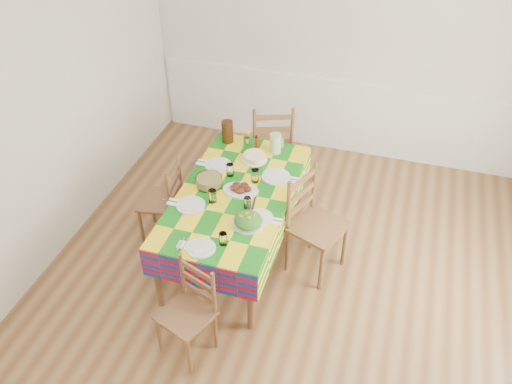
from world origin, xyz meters
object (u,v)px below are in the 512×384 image
at_px(chair_far, 272,145).
at_px(chair_right, 314,224).
at_px(tea_pitcher, 227,132).
at_px(chair_near, 189,312).
at_px(meat_platter, 241,189).
at_px(green_pitcher, 275,143).
at_px(chair_left, 164,201).
at_px(dining_table, 235,199).

distance_m(chair_far, chair_right, 1.35).
xyz_separation_m(tea_pitcher, chair_far, (0.36, 0.38, -0.33)).
distance_m(tea_pitcher, chair_near, 2.03).
bearing_deg(meat_platter, green_pitcher, 79.68).
bearing_deg(chair_near, chair_right, 79.36).
relative_size(chair_far, chair_right, 1.00).
xyz_separation_m(meat_platter, chair_left, (-0.78, -0.03, -0.31)).
xyz_separation_m(green_pitcher, chair_left, (-0.91, -0.73, -0.38)).
xyz_separation_m(tea_pitcher, chair_right, (1.08, -0.76, -0.33)).
height_order(meat_platter, tea_pitcher, tea_pitcher).
relative_size(tea_pitcher, chair_far, 0.23).
relative_size(tea_pitcher, chair_right, 0.23).
height_order(dining_table, meat_platter, meat_platter).
height_order(chair_left, chair_right, chair_right).
bearing_deg(dining_table, green_pitcher, 77.04).
xyz_separation_m(green_pitcher, chair_right, (0.56, -0.72, -0.31)).
relative_size(meat_platter, chair_left, 0.37).
bearing_deg(chair_near, green_pitcher, 105.95).
height_order(tea_pitcher, chair_near, tea_pitcher).
bearing_deg(tea_pitcher, chair_near, -79.50).
bearing_deg(chair_near, meat_platter, 109.32).
distance_m(chair_near, chair_right, 1.39).
xyz_separation_m(dining_table, chair_far, (0.02, 1.16, -0.13)).
bearing_deg(chair_left, chair_near, 25.27).
height_order(green_pitcher, chair_far, chair_far).
relative_size(green_pitcher, tea_pitcher, 0.86).
bearing_deg(dining_table, meat_platter, 37.61).
xyz_separation_m(meat_platter, chair_far, (-0.02, 1.13, -0.24)).
distance_m(dining_table, chair_left, 0.77).
distance_m(chair_far, chair_left, 1.38).
bearing_deg(green_pitcher, chair_left, -141.12).
bearing_deg(chair_far, chair_left, 36.25).
distance_m(green_pitcher, chair_right, 0.97).
xyz_separation_m(chair_far, chair_left, (-0.75, -1.16, -0.07)).
distance_m(dining_table, meat_platter, 0.12).
bearing_deg(chair_right, chair_near, 170.36).
distance_m(dining_table, chair_right, 0.75).
distance_m(dining_table, chair_near, 1.19).
bearing_deg(meat_platter, chair_left, -178.05).
relative_size(dining_table, chair_near, 2.17).
height_order(green_pitcher, chair_right, chair_right).
xyz_separation_m(meat_platter, tea_pitcher, (-0.39, 0.75, 0.09)).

